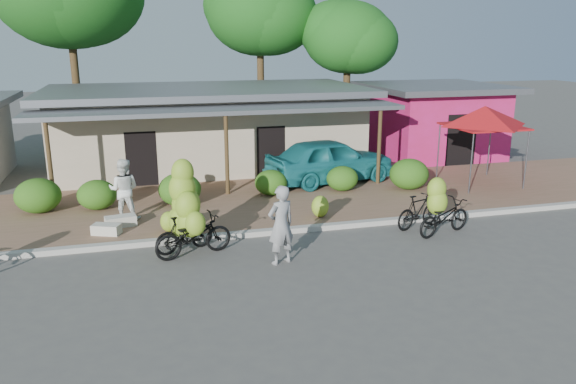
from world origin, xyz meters
name	(u,v)px	position (x,y,z in m)	size (l,w,h in m)	color
ground	(268,263)	(0.00, 0.00, 0.00)	(100.00, 100.00, 0.00)	#514E4C
sidewalk	(233,204)	(0.00, 5.00, 0.06)	(60.00, 6.00, 0.12)	#8A604A
curb	(252,234)	(0.00, 2.00, 0.07)	(60.00, 0.25, 0.15)	#A8A399
shop_main	(208,127)	(0.00, 10.93, 1.72)	(13.00, 8.50, 3.35)	#BCA88E
shop_pink	(433,119)	(10.50, 10.99, 1.67)	(6.00, 6.00, 3.25)	#C71E6D
tree_center_right	(256,10)	(3.31, 16.61, 6.68)	(5.53, 5.44, 8.75)	#4E371F
tree_near_right	(344,35)	(7.31, 14.61, 5.45)	(4.58, 4.41, 7.15)	#4E371F
hedge_0	(38,196)	(-5.95, 5.48, 0.66)	(1.38, 1.24, 1.07)	#245212
hedge_1	(97,195)	(-4.23, 5.37, 0.59)	(1.21, 1.09, 0.94)	#245212
hedge_2	(180,189)	(-1.69, 5.13, 0.65)	(1.36, 1.22, 1.06)	#245212
hedge_3	(271,182)	(1.41, 5.58, 0.56)	(1.12, 1.00, 0.87)	#245212
hedge_4	(342,178)	(3.96, 5.46, 0.56)	(1.13, 1.01, 0.88)	#245212
hedge_5	(409,174)	(6.31, 5.04, 0.67)	(1.40, 1.26, 1.10)	#245212
red_canopy	(484,116)	(9.18, 5.08, 2.61)	(3.50, 3.50, 2.86)	#59595E
bike_left	(186,232)	(-1.85, 1.24, 0.56)	(1.68, 1.33, 1.24)	black
bike_center	(189,218)	(-1.77, 1.21, 0.92)	(2.12, 1.46, 2.41)	black
bike_right	(424,206)	(4.87, 1.26, 0.69)	(1.73, 1.37, 1.63)	black
bike_far_right	(444,217)	(5.22, 0.75, 0.50)	(2.01, 1.25, 1.00)	black
loose_banana_a	(169,222)	(-2.21, 2.66, 0.41)	(0.46, 0.39, 0.58)	#9CB62D
loose_banana_b	(178,220)	(-1.96, 2.54, 0.47)	(0.57, 0.48, 0.71)	#9CB62D
loose_banana_c	(320,206)	(2.26, 2.80, 0.45)	(0.53, 0.45, 0.66)	#9CB62D
sack_near	(121,221)	(-3.51, 3.48, 0.27)	(0.85, 0.40, 0.30)	beige
sack_far	(106,229)	(-3.88, 2.87, 0.26)	(0.75, 0.38, 0.28)	beige
vendor	(281,225)	(0.31, -0.08, 0.98)	(0.72, 0.47, 1.97)	gray
bystander	(124,189)	(-3.38, 4.10, 1.03)	(0.89, 0.69, 1.83)	white
teal_van	(330,160)	(3.95, 6.75, 0.95)	(1.96, 4.88, 1.66)	#1B747B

